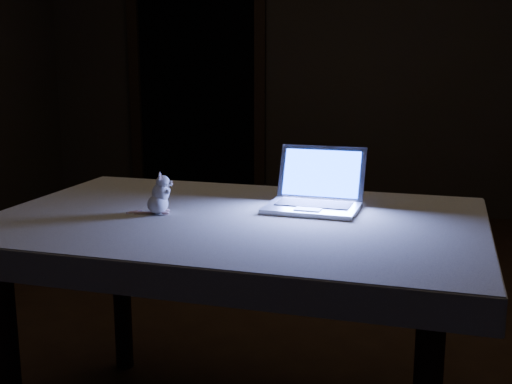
# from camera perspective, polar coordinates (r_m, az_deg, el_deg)

# --- Properties ---
(floor) EXTENTS (5.00, 5.00, 0.00)m
(floor) POSITION_cam_1_polar(r_m,az_deg,el_deg) (2.54, 3.72, -14.83)
(floor) COLOR black
(floor) RESTS_ON ground
(back_wall) EXTENTS (4.50, 0.04, 2.60)m
(back_wall) POSITION_cam_1_polar(r_m,az_deg,el_deg) (4.77, 7.86, 13.61)
(back_wall) COLOR black
(back_wall) RESTS_ON ground
(doorway) EXTENTS (1.06, 0.36, 2.13)m
(doorway) POSITION_cam_1_polar(r_m,az_deg,el_deg) (4.95, -5.27, 10.88)
(doorway) COLOR black
(doorway) RESTS_ON back_wall
(table) EXTENTS (1.37, 0.95, 0.69)m
(table) POSITION_cam_1_polar(r_m,az_deg,el_deg) (1.94, -1.72, -12.31)
(table) COLOR black
(table) RESTS_ON floor
(tablecloth) EXTENTS (1.39, 0.94, 0.08)m
(tablecloth) POSITION_cam_1_polar(r_m,az_deg,el_deg) (1.86, -3.48, -3.19)
(tablecloth) COLOR beige
(tablecloth) RESTS_ON table
(laptop) EXTENTS (0.30, 0.27, 0.18)m
(laptop) POSITION_cam_1_polar(r_m,az_deg,el_deg) (1.88, 5.04, 1.07)
(laptop) COLOR #AAAAAE
(laptop) RESTS_ON tablecloth
(plush_mouse) EXTENTS (0.10, 0.10, 0.12)m
(plush_mouse) POSITION_cam_1_polar(r_m,az_deg,el_deg) (1.86, -8.75, -0.14)
(plush_mouse) COLOR silver
(plush_mouse) RESTS_ON tablecloth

